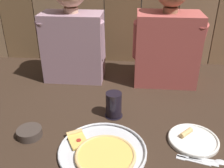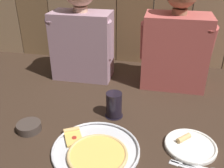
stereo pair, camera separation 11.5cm
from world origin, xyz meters
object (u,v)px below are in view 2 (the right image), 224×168
(diner_right, at_px, (176,40))
(dipping_bowl, at_px, (29,126))
(diner_left, at_px, (82,30))
(pizza_tray, at_px, (96,151))
(dinner_plate, at_px, (190,145))
(drinking_glass, at_px, (115,105))

(diner_right, bearing_deg, dipping_bowl, -136.76)
(diner_left, distance_m, diner_right, 0.55)
(diner_left, bearing_deg, pizza_tray, -69.19)
(pizza_tray, relative_size, dinner_plate, 1.68)
(dinner_plate, height_order, drinking_glass, drinking_glass)
(drinking_glass, distance_m, dipping_bowl, 0.40)
(diner_right, bearing_deg, drinking_glass, -124.11)
(pizza_tray, height_order, diner_right, diner_right)
(drinking_glass, bearing_deg, diner_right, 55.89)
(pizza_tray, bearing_deg, diner_right, 66.13)
(diner_right, bearing_deg, pizza_tray, -113.87)
(diner_left, bearing_deg, dinner_plate, -41.81)
(dinner_plate, height_order, dipping_bowl, dipping_bowl)
(drinking_glass, xyz_separation_m, diner_right, (0.27, 0.40, 0.22))
(pizza_tray, distance_m, drinking_glass, 0.27)
(drinking_glass, bearing_deg, diner_left, 124.95)
(drinking_glass, xyz_separation_m, diner_left, (-0.28, 0.40, 0.24))
(dinner_plate, bearing_deg, diner_left, 138.19)
(diner_right, bearing_deg, dinner_plate, -82.25)
(pizza_tray, relative_size, diner_left, 0.57)
(diner_left, bearing_deg, dipping_bowl, -97.31)
(pizza_tray, xyz_separation_m, dinner_plate, (0.37, 0.11, -0.00))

